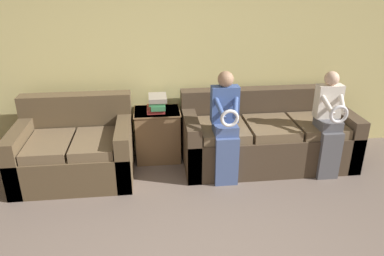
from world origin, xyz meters
The scene contains 7 objects.
wall_back centered at (0.00, 2.76, 1.27)m, with size 6.72×0.06×2.55m.
couch_main centered at (1.14, 2.25, 0.33)m, with size 2.06×0.91×0.87m.
couch_side centered at (-1.16, 2.16, 0.32)m, with size 1.30×0.95×0.90m.
child_left_seated centered at (0.54, 1.88, 0.69)m, with size 0.31×0.38×1.26m.
child_right_seated centered at (1.74, 1.88, 0.67)m, with size 0.29×0.37×1.22m.
side_shelf centered at (-0.20, 2.48, 0.33)m, with size 0.57×0.45×0.65m.
book_stack centered at (-0.19, 2.48, 0.75)m, with size 0.24×0.30×0.19m.
Camera 1 is at (-0.26, -1.85, 2.27)m, focal length 35.00 mm.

